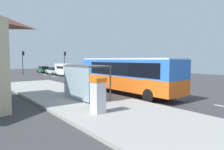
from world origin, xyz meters
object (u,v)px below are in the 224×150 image
object	(u,v)px
traffic_light_far_side	(23,59)
sedan_far	(54,71)
recycling_bin_red	(98,88)
recycling_bin_yellow	(94,87)
white_van	(65,69)
traffic_light_near_side	(65,59)
ticket_machine	(98,95)
recycling_bin_green	(90,86)
bus_shelter	(82,73)
bus	(126,74)
sedan_near	(43,69)

from	to	relation	value
traffic_light_far_side	sedan_far	bearing A→B (deg)	-24.40
recycling_bin_red	recycling_bin_yellow	size ratio (longest dim) A/B	1.00
white_van	traffic_light_near_side	world-z (taller)	traffic_light_near_side
white_van	ticket_machine	world-z (taller)	white_van
recycling_bin_green	ticket_machine	bearing A→B (deg)	-117.61
traffic_light_far_side	white_van	bearing A→B (deg)	-56.92
ticket_machine	traffic_light_far_side	xyz separation A→B (m)	(4.54, 34.10, 2.04)
white_van	recycling_bin_yellow	bearing A→B (deg)	-107.67
sedan_far	recycling_bin_red	distance (m)	27.27
recycling_bin_yellow	bus_shelter	xyz separation A→B (m)	(-2.21, -1.92, 1.44)
ticket_machine	recycling_bin_yellow	distance (m)	6.83
recycling_bin_yellow	traffic_light_far_side	size ratio (longest dim) A/B	0.20
bus_shelter	recycling_bin_green	bearing A→B (deg)	49.83
white_van	sedan_far	world-z (taller)	white_van
sedan_far	traffic_light_far_side	size ratio (longest dim) A/B	0.93
ticket_machine	traffic_light_near_side	distance (m)	35.86
traffic_light_far_side	bus_shelter	size ratio (longest dim) A/B	1.20
sedan_far	bus_shelter	world-z (taller)	bus_shelter
recycling_bin_red	recycling_bin_green	size ratio (longest dim) A/B	1.00
white_van	recycling_bin_red	world-z (taller)	white_van
sedan_far	traffic_light_near_side	bearing A→B (deg)	27.30
ticket_machine	bus_shelter	xyz separation A→B (m)	(1.23, 3.95, 0.93)
recycling_bin_red	traffic_light_near_side	bearing A→B (deg)	70.97
bus	sedan_far	distance (m)	27.52
sedan_near	bus_shelter	distance (m)	35.41
white_van	traffic_light_near_side	xyz separation A→B (m)	(3.30, 7.33, 1.90)
recycling_bin_red	ticket_machine	bearing A→B (deg)	-123.60
sedan_near	recycling_bin_green	bearing A→B (deg)	-101.59
sedan_near	recycling_bin_red	xyz separation A→B (m)	(-6.50, -33.08, -0.14)
bus	bus_shelter	size ratio (longest dim) A/B	2.76
bus	recycling_bin_red	size ratio (longest dim) A/B	11.62
recycling_bin_red	traffic_light_near_side	distance (m)	29.87
recycling_bin_yellow	recycling_bin_green	size ratio (longest dim) A/B	1.00
sedan_near	recycling_bin_red	size ratio (longest dim) A/B	4.64
recycling_bin_yellow	white_van	bearing A→B (deg)	72.33
bus	ticket_machine	bearing A→B (deg)	-143.10
white_van	recycling_bin_yellow	world-z (taller)	white_van
white_van	sedan_near	distance (m)	12.30
ticket_machine	bus_shelter	distance (m)	4.24
ticket_machine	white_van	bearing A→B (deg)	69.25
recycling_bin_green	traffic_light_far_side	world-z (taller)	traffic_light_far_side
recycling_bin_red	bus_shelter	bearing A→B (deg)	-151.11
recycling_bin_yellow	bus	bearing A→B (deg)	-29.82
recycling_bin_red	recycling_bin_green	distance (m)	1.40
white_van	traffic_light_far_side	world-z (taller)	traffic_light_far_side
recycling_bin_red	bus_shelter	distance (m)	2.91
recycling_bin_green	white_van	bearing A→B (deg)	71.74
recycling_bin_green	recycling_bin_yellow	bearing A→B (deg)	-90.00
bus	traffic_light_far_side	size ratio (longest dim) A/B	2.29
white_van	sedan_far	xyz separation A→B (m)	(0.10, 5.68, -0.55)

